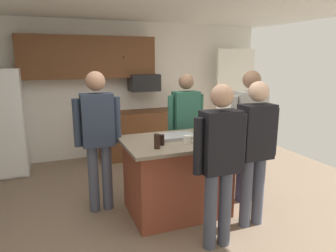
# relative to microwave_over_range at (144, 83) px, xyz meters

# --- Properties ---
(floor) EXTENTS (7.04, 7.04, 0.00)m
(floor) POSITION_rel_microwave_over_range_xyz_m (-0.60, -2.50, -1.45)
(floor) COLOR #7F6B56
(floor) RESTS_ON ground
(back_wall) EXTENTS (6.40, 0.10, 2.60)m
(back_wall) POSITION_rel_microwave_over_range_xyz_m (-0.60, 0.30, -0.15)
(back_wall) COLOR white
(back_wall) RESTS_ON ground
(french_door_window_panel) EXTENTS (0.90, 0.06, 2.00)m
(french_door_window_panel) POSITION_rel_microwave_over_range_xyz_m (2.00, -0.10, -0.35)
(french_door_window_panel) COLOR white
(french_door_window_panel) RESTS_ON ground
(cabinet_run_upper) EXTENTS (2.40, 0.38, 0.75)m
(cabinet_run_upper) POSITION_rel_microwave_over_range_xyz_m (-1.00, 0.10, 0.48)
(cabinet_run_upper) COLOR brown
(cabinet_run_lower) EXTENTS (1.80, 0.63, 0.90)m
(cabinet_run_lower) POSITION_rel_microwave_over_range_xyz_m (0.00, -0.02, -1.00)
(cabinet_run_lower) COLOR brown
(cabinet_run_lower) RESTS_ON ground
(microwave_over_range) EXTENTS (0.56, 0.40, 0.32)m
(microwave_over_range) POSITION_rel_microwave_over_range_xyz_m (0.00, 0.00, 0.00)
(microwave_over_range) COLOR black
(kitchen_island) EXTENTS (1.30, 0.97, 0.94)m
(kitchen_island) POSITION_rel_microwave_over_range_xyz_m (-0.32, -2.38, -0.97)
(kitchen_island) COLOR brown
(kitchen_island) RESTS_ON ground
(person_guest_right) EXTENTS (0.57, 0.22, 1.69)m
(person_guest_right) POSITION_rel_microwave_over_range_xyz_m (0.14, -1.64, -0.47)
(person_guest_right) COLOR tan
(person_guest_right) RESTS_ON ground
(person_host_foreground) EXTENTS (0.57, 0.22, 1.67)m
(person_host_foreground) POSITION_rel_microwave_over_range_xyz_m (0.36, -2.99, -0.49)
(person_host_foreground) COLOR #4C5166
(person_host_foreground) RESTS_ON ground
(person_elder_center) EXTENTS (0.57, 0.23, 1.76)m
(person_elder_center) POSITION_rel_microwave_over_range_xyz_m (0.68, -2.43, -0.43)
(person_elder_center) COLOR #232D4C
(person_elder_center) RESTS_ON ground
(person_guest_left) EXTENTS (0.57, 0.22, 1.68)m
(person_guest_left) POSITION_rel_microwave_over_range_xyz_m (-0.22, -3.21, -0.48)
(person_guest_left) COLOR #4C5166
(person_guest_left) RESTS_ON ground
(person_guest_by_door) EXTENTS (0.57, 0.23, 1.76)m
(person_guest_by_door) POSITION_rel_microwave_over_range_xyz_m (-1.20, -1.98, -0.43)
(person_guest_by_door) COLOR #4C5166
(person_guest_by_door) RESTS_ON ground
(glass_short_whisky) EXTENTS (0.06, 0.06, 0.17)m
(glass_short_whisky) POSITION_rel_microwave_over_range_xyz_m (0.06, -2.38, -0.43)
(glass_short_whisky) COLOR black
(glass_short_whisky) RESTS_ON kitchen_island
(glass_dark_ale) EXTENTS (0.06, 0.06, 0.12)m
(glass_dark_ale) POSITION_rel_microwave_over_range_xyz_m (-0.57, -2.52, -0.45)
(glass_dark_ale) COLOR black
(glass_dark_ale) RESTS_ON kitchen_island
(mug_blue_stoneware) EXTENTS (0.13, 0.08, 0.10)m
(mug_blue_stoneware) POSITION_rel_microwave_over_range_xyz_m (-0.27, -2.57, -0.46)
(mug_blue_stoneware) COLOR white
(mug_blue_stoneware) RESTS_ON kitchen_island
(tumbler_amber) EXTENTS (0.07, 0.07, 0.16)m
(tumbler_amber) POSITION_rel_microwave_over_range_xyz_m (-0.67, -2.63, -0.43)
(tumbler_amber) COLOR black
(tumbler_amber) RESTS_ON kitchen_island
(serving_tray) EXTENTS (0.44, 0.30, 0.04)m
(serving_tray) POSITION_rel_microwave_over_range_xyz_m (-0.29, -2.30, -0.49)
(serving_tray) COLOR #B7B7BC
(serving_tray) RESTS_ON kitchen_island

